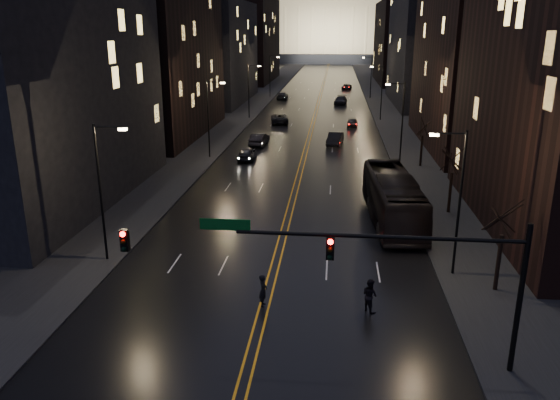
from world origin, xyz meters
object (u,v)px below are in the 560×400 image
(traffic_signal, at_px, (387,261))
(receding_car_a, at_px, (335,139))
(bus, at_px, (393,198))
(pedestrian_b, at_px, (370,295))
(oncoming_car_b, at_px, (259,139))
(pedestrian_a, at_px, (263,291))
(oncoming_car_a, at_px, (247,154))

(traffic_signal, distance_m, receding_car_a, 49.38)
(bus, height_order, pedestrian_b, bus)
(pedestrian_b, bearing_deg, receding_car_a, -36.99)
(oncoming_car_b, relative_size, pedestrian_b, 2.64)
(traffic_signal, height_order, pedestrian_b, traffic_signal)
(oncoming_car_b, xyz_separation_m, pedestrian_a, (6.15, -42.88, 0.10))
(pedestrian_a, relative_size, pedestrian_b, 0.98)
(oncoming_car_a, xyz_separation_m, pedestrian_b, (12.15, -34.40, 0.17))
(bus, relative_size, oncoming_car_b, 2.76)
(bus, height_order, receding_car_a, bus)
(traffic_signal, xyz_separation_m, oncoming_car_a, (-12.39, 39.41, -4.34))
(traffic_signal, xyz_separation_m, receding_car_a, (-2.29, 49.14, -4.29))
(pedestrian_a, bearing_deg, oncoming_car_a, 8.81)
(traffic_signal, xyz_separation_m, oncoming_car_b, (-12.13, 47.89, -4.29))
(oncoming_car_a, height_order, pedestrian_b, pedestrian_b)
(bus, relative_size, pedestrian_a, 7.43)
(traffic_signal, height_order, bus, traffic_signal)
(traffic_signal, xyz_separation_m, pedestrian_b, (-0.24, 5.00, -4.17))
(bus, relative_size, oncoming_car_a, 3.03)
(traffic_signal, height_order, receding_car_a, traffic_signal)
(bus, xyz_separation_m, oncoming_car_b, (-14.41, 28.16, -1.08))
(receding_car_a, bearing_deg, pedestrian_a, -87.30)
(oncoming_car_b, bearing_deg, pedestrian_a, 103.09)
(traffic_signal, relative_size, oncoming_car_a, 3.86)
(receding_car_a, relative_size, pedestrian_b, 2.65)
(oncoming_car_b, relative_size, receding_car_a, 1.00)
(oncoming_car_a, relative_size, receding_car_a, 0.91)
(oncoming_car_b, relative_size, pedestrian_a, 2.70)
(traffic_signal, height_order, pedestrian_a, traffic_signal)
(oncoming_car_a, xyz_separation_m, receding_car_a, (10.10, 9.73, 0.05))
(bus, bearing_deg, oncoming_car_b, 113.65)
(traffic_signal, distance_m, pedestrian_b, 6.52)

